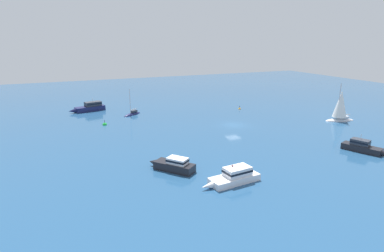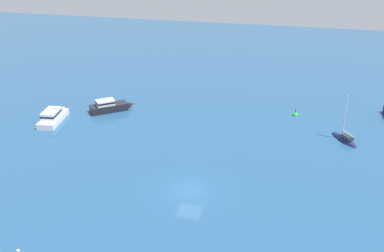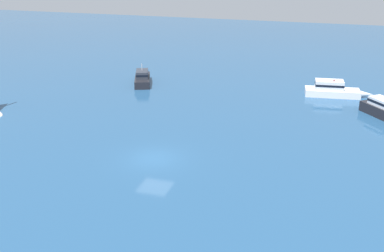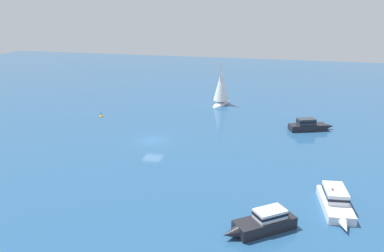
{
  "view_description": "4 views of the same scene",
  "coord_description": "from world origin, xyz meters",
  "px_view_note": "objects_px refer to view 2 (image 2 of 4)",
  "views": [
    {
      "loc": [
        51.55,
        -31.08,
        16.12
      ],
      "look_at": [
        -0.08,
        -8.61,
        0.71
      ],
      "focal_mm": 30.38,
      "sensor_mm": 36.0,
      "label": 1
    },
    {
      "loc": [
        -9.65,
        40.27,
        25.85
      ],
      "look_at": [
        2.03,
        -9.89,
        2.68
      ],
      "focal_mm": 44.59,
      "sensor_mm": 36.0,
      "label": 2
    },
    {
      "loc": [
        -31.4,
        -12.85,
        15.45
      ],
      "look_at": [
        1.59,
        -2.63,
        2.5
      ],
      "focal_mm": 43.92,
      "sensor_mm": 36.0,
      "label": 3
    },
    {
      "loc": [
        16.99,
        -46.48,
        17.99
      ],
      "look_at": [
        5.56,
        -0.37,
        2.6
      ],
      "focal_mm": 36.59,
      "sensor_mm": 36.0,
      "label": 4
    }
  ],
  "objects_px": {
    "motor_cruiser_1": "(53,116)",
    "mooring_buoy": "(295,115)",
    "cabin_cruiser": "(110,106)",
    "yacht": "(344,140)"
  },
  "relations": [
    {
      "from": "cabin_cruiser",
      "to": "yacht",
      "type": "distance_m",
      "value": 32.01
    },
    {
      "from": "motor_cruiser_1",
      "to": "mooring_buoy",
      "type": "distance_m",
      "value": 33.22
    },
    {
      "from": "motor_cruiser_1",
      "to": "mooring_buoy",
      "type": "relative_size",
      "value": 5.5
    },
    {
      "from": "yacht",
      "to": "mooring_buoy",
      "type": "distance_m",
      "value": 9.2
    },
    {
      "from": "yacht",
      "to": "cabin_cruiser",
      "type": "bearing_deg",
      "value": 51.72
    },
    {
      "from": "yacht",
      "to": "mooring_buoy",
      "type": "height_order",
      "value": "yacht"
    },
    {
      "from": "cabin_cruiser",
      "to": "mooring_buoy",
      "type": "distance_m",
      "value": 26.1
    },
    {
      "from": "motor_cruiser_1",
      "to": "mooring_buoy",
      "type": "height_order",
      "value": "motor_cruiser_1"
    },
    {
      "from": "mooring_buoy",
      "to": "motor_cruiser_1",
      "type": "bearing_deg",
      "value": 16.76
    },
    {
      "from": "cabin_cruiser",
      "to": "mooring_buoy",
      "type": "relative_size",
      "value": 4.33
    }
  ]
}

